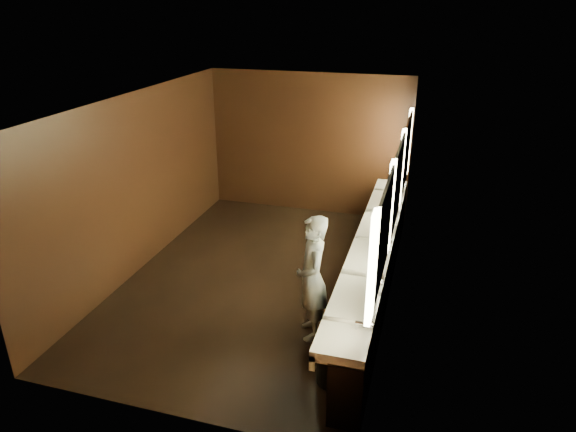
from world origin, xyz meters
name	(u,v)px	position (x,y,z in m)	size (l,w,h in m)	color
floor	(261,278)	(0.00, 0.00, 0.00)	(6.00, 6.00, 0.00)	black
ceiling	(256,100)	(0.00, 0.00, 2.80)	(4.00, 6.00, 0.02)	#2D2D2B
wall_back	(308,144)	(0.00, 3.00, 1.40)	(4.00, 0.02, 2.80)	black
wall_front	(156,302)	(0.00, -3.00, 1.40)	(4.00, 0.02, 2.80)	black
wall_left	(139,183)	(-2.00, 0.00, 1.40)	(0.02, 6.00, 2.80)	black
wall_right	(396,210)	(2.00, 0.00, 1.40)	(0.02, 6.00, 2.80)	black
sink_counter	(377,266)	(1.79, 0.00, 0.50)	(0.55, 5.40, 1.01)	black
mirror_band	(397,186)	(1.98, 0.00, 1.75)	(0.06, 5.03, 1.15)	#FFF9B7
person	(312,278)	(1.11, -1.18, 0.84)	(0.61, 0.40, 1.67)	#9CBAE9
trash_bin	(334,359)	(1.58, -1.99, 0.31)	(0.40, 0.40, 0.62)	black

